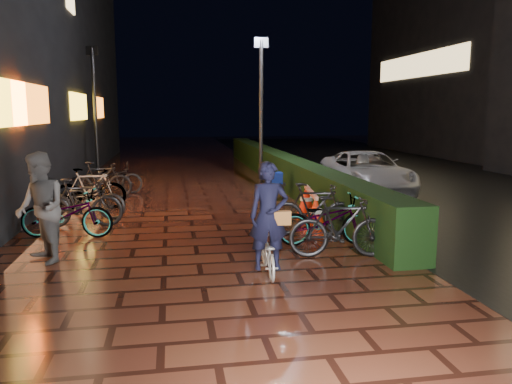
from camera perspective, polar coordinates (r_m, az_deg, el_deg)
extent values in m
plane|color=#381911|center=(9.28, -6.92, -6.12)|extent=(80.00, 80.00, 0.00)
cube|color=black|center=(16.99, 24.04, 0.14)|extent=(11.00, 60.00, 0.01)
cube|color=black|center=(17.45, 2.63, 2.80)|extent=(0.70, 20.00, 1.00)
imported|color=#515153|center=(8.73, -23.41, -1.70)|extent=(1.05, 1.11, 1.81)
imported|color=#B0AFB5|center=(15.42, 12.47, 2.22)|extent=(2.44, 4.63, 1.24)
cube|color=yellow|center=(10.89, -26.31, 9.09)|extent=(0.08, 2.00, 0.90)
cube|color=orange|center=(12.33, -24.33, 9.13)|extent=(0.08, 3.00, 0.90)
cube|color=yellow|center=(18.21, -19.58, 9.17)|extent=(0.08, 2.80, 0.90)
cube|color=orange|center=(23.15, -17.47, 9.17)|extent=(0.08, 2.20, 0.90)
cube|color=black|center=(32.67, 24.75, 16.41)|extent=(8.00, 14.00, 14.00)
cube|color=#FFD88C|center=(30.40, 17.99, 13.59)|extent=(0.06, 10.00, 1.30)
cylinder|color=black|center=(16.21, 0.58, 8.82)|extent=(0.13, 0.13, 4.67)
cube|color=black|center=(16.35, 0.59, 16.71)|extent=(0.45, 0.07, 0.31)
cylinder|color=black|center=(18.91, -17.88, 8.39)|extent=(0.16, 0.16, 4.64)
cube|color=black|center=(19.03, -18.22, 15.11)|extent=(0.44, 0.23, 0.31)
imported|color=white|center=(7.61, 1.34, -7.04)|extent=(0.48, 1.22, 0.63)
imported|color=black|center=(7.37, 1.45, -2.74)|extent=(0.61, 0.42, 1.61)
cube|color=#965A28|center=(7.39, 2.91, -2.96)|extent=(0.29, 0.14, 0.21)
cone|color=#FF300D|center=(10.13, 6.82, -2.57)|extent=(0.49, 0.49, 0.77)
cone|color=#FF260D|center=(11.53, 5.77, -1.12)|extent=(0.49, 0.49, 0.77)
cube|color=#FF5B0D|center=(10.22, 6.78, -4.60)|extent=(0.47, 0.47, 0.03)
cube|color=#D8620B|center=(11.60, 5.74, -2.92)|extent=(0.47, 0.47, 0.03)
cube|color=#F13C0E|center=(10.77, 6.29, -0.02)|extent=(0.30, 1.65, 0.08)
cube|color=black|center=(14.08, 2.19, 0.91)|extent=(0.63, 0.54, 0.04)
cylinder|color=black|center=(13.92, 1.30, -0.09)|extent=(0.04, 0.04, 0.39)
cylinder|color=black|center=(13.95, 3.17, -0.08)|extent=(0.04, 0.04, 0.39)
cylinder|color=black|center=(14.28, 1.23, 0.15)|extent=(0.04, 0.04, 0.39)
cylinder|color=black|center=(14.31, 3.05, 0.16)|extent=(0.04, 0.04, 0.39)
cube|color=#0C24A3|center=(14.06, 2.20, 1.62)|extent=(0.46, 0.41, 0.31)
cylinder|color=black|center=(13.90, 1.60, 1.45)|extent=(0.32, 0.37, 1.00)
imported|color=black|center=(10.39, -20.84, -2.34)|extent=(1.88, 0.91, 0.95)
imported|color=black|center=(14.72, -17.38, 1.29)|extent=(1.76, 0.52, 1.05)
imported|color=black|center=(11.18, -19.41, -1.20)|extent=(1.77, 0.58, 1.05)
imported|color=black|center=(13.12, -18.44, 0.32)|extent=(1.79, 0.65, 1.05)
imported|color=black|center=(15.44, -16.22, 1.50)|extent=(1.83, 0.73, 0.95)
imported|color=black|center=(11.93, -18.98, -0.81)|extent=(1.85, 0.77, 0.95)
imported|color=black|center=(9.25, 8.03, -3.18)|extent=(1.85, 0.77, 0.95)
imported|color=black|center=(9.95, 6.63, -1.97)|extent=(1.81, 0.78, 1.05)
imported|color=black|center=(8.50, 9.65, -3.97)|extent=(1.80, 0.73, 1.05)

